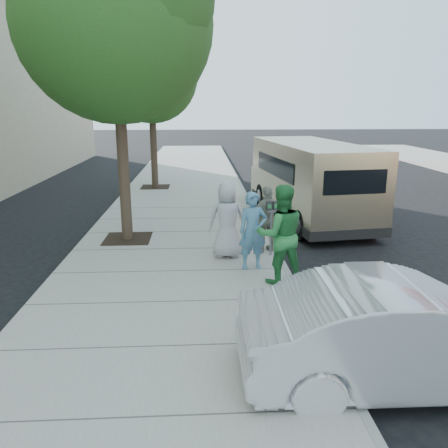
{
  "coord_description": "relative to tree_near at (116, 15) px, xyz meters",
  "views": [
    {
      "loc": [
        -0.39,
        -8.71,
        3.53
      ],
      "look_at": [
        0.12,
        0.23,
        1.1
      ],
      "focal_mm": 35.0,
      "sensor_mm": 36.0,
      "label": 1
    }
  ],
  "objects": [
    {
      "name": "ground",
      "position": [
        2.25,
        -2.4,
        -5.55
      ],
      "size": [
        120.0,
        120.0,
        0.0
      ],
      "primitive_type": "plane",
      "color": "black",
      "rests_on": "ground"
    },
    {
      "name": "sidewalk",
      "position": [
        1.25,
        -2.4,
        -5.47
      ],
      "size": [
        5.0,
        60.0,
        0.15
      ],
      "primitive_type": "cube",
      "color": "gray",
      "rests_on": "ground"
    },
    {
      "name": "curb_face",
      "position": [
        3.69,
        -2.4,
        -5.47
      ],
      "size": [
        0.12,
        60.0,
        0.16
      ],
      "primitive_type": "cube",
      "color": "gray",
      "rests_on": "ground"
    },
    {
      "name": "tree_near",
      "position": [
        0.0,
        0.0,
        0.0
      ],
      "size": [
        4.62,
        4.6,
        7.53
      ],
      "color": "black",
      "rests_on": "sidewalk"
    },
    {
      "name": "tree_far",
      "position": [
        -0.0,
        7.6,
        -0.66
      ],
      "size": [
        3.92,
        3.8,
        6.49
      ],
      "color": "black",
      "rests_on": "sidewalk"
    },
    {
      "name": "parking_meter",
      "position": [
        3.5,
        -1.51,
        -4.47
      ],
      "size": [
        0.28,
        0.14,
        1.28
      ],
      "rotation": [
        0.0,
        0.0,
        0.18
      ],
      "color": "gray",
      "rests_on": "sidewalk"
    },
    {
      "name": "van",
      "position": [
        5.31,
        2.4,
        -4.26
      ],
      "size": [
        2.93,
        6.76,
        2.43
      ],
      "rotation": [
        0.0,
        0.0,
        0.12
      ],
      "color": "tan",
      "rests_on": "ground"
    },
    {
      "name": "sedan",
      "position": [
        4.5,
        -6.24,
        -4.83
      ],
      "size": [
        4.33,
        1.53,
        1.43
      ],
      "primitive_type": "imported",
      "rotation": [
        0.0,
        0.0,
        1.57
      ],
      "color": "silver",
      "rests_on": "ground"
    },
    {
      "name": "person_officer",
      "position": [
        2.97,
        -2.31,
        -4.57
      ],
      "size": [
        0.65,
        0.47,
        1.66
      ],
      "primitive_type": "imported",
      "rotation": [
        0.0,
        0.0,
        0.13
      ],
      "color": "teal",
      "rests_on": "sidewalk"
    },
    {
      "name": "person_green_shirt",
      "position": [
        3.41,
        -3.12,
        -4.42
      ],
      "size": [
        1.01,
        0.82,
        1.96
      ],
      "primitive_type": "imported",
      "rotation": [
        0.0,
        0.0,
        3.23
      ],
      "color": "#297E3B",
      "rests_on": "sidewalk"
    },
    {
      "name": "person_gray_shirt",
      "position": [
        2.48,
        -1.55,
        -4.52
      ],
      "size": [
        0.87,
        0.58,
        1.76
      ],
      "primitive_type": "imported",
      "rotation": [
        0.0,
        0.0,
        3.16
      ],
      "color": "#ACACAF",
      "rests_on": "sidewalk"
    },
    {
      "name": "person_striped_polo",
      "position": [
        3.45,
        -1.22,
        -4.6
      ],
      "size": [
        1.0,
        0.62,
        1.59
      ],
      "primitive_type": "imported",
      "rotation": [
        0.0,
        0.0,
        3.41
      ],
      "color": "gray",
      "rests_on": "sidewalk"
    }
  ]
}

